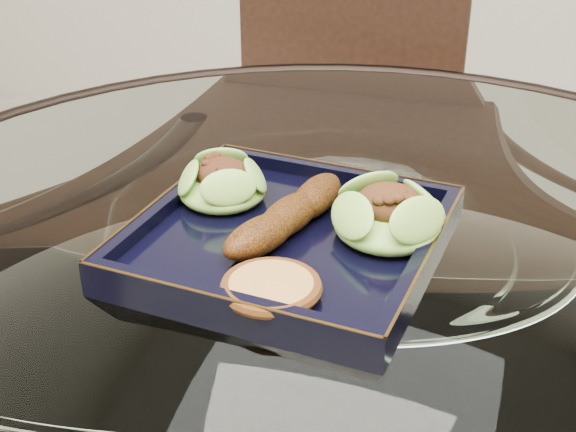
% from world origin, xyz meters
% --- Properties ---
extents(dining_table, '(1.13, 1.13, 0.77)m').
position_xyz_m(dining_table, '(-0.00, -0.00, 0.60)').
color(dining_table, white).
rests_on(dining_table, ground).
extents(dining_chair, '(0.40, 0.40, 0.89)m').
position_xyz_m(dining_chair, '(-0.15, 0.50, 0.50)').
color(dining_chair, black).
rests_on(dining_chair, ground).
extents(navy_plate, '(0.29, 0.29, 0.02)m').
position_xyz_m(navy_plate, '(-0.05, -0.01, 0.77)').
color(navy_plate, black).
rests_on(navy_plate, dining_table).
extents(lettuce_wrap_left, '(0.09, 0.09, 0.03)m').
position_xyz_m(lettuce_wrap_left, '(-0.13, 0.03, 0.80)').
color(lettuce_wrap_left, '#6BB033').
rests_on(lettuce_wrap_left, navy_plate).
extents(lettuce_wrap_right, '(0.13, 0.13, 0.04)m').
position_xyz_m(lettuce_wrap_right, '(0.04, 0.01, 0.80)').
color(lettuce_wrap_right, '#69A32F').
rests_on(lettuce_wrap_right, navy_plate).
extents(roasted_plantain, '(0.08, 0.17, 0.03)m').
position_xyz_m(roasted_plantain, '(-0.05, -0.00, 0.80)').
color(roasted_plantain, '#562A09').
rests_on(roasted_plantain, navy_plate).
extents(crumb_patty, '(0.09, 0.09, 0.01)m').
position_xyz_m(crumb_patty, '(-0.03, -0.11, 0.79)').
color(crumb_patty, '#C49141').
rests_on(crumb_patty, navy_plate).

